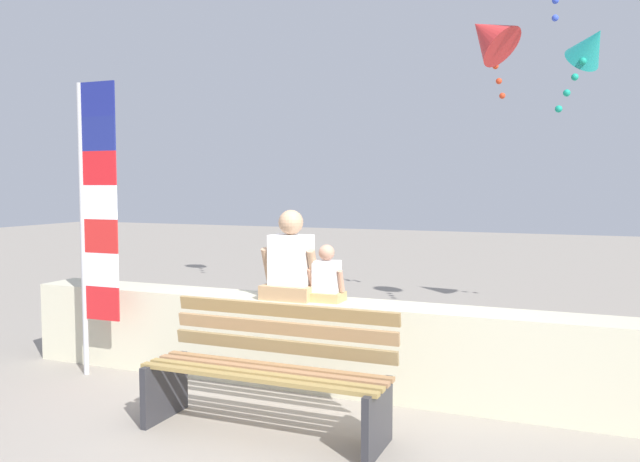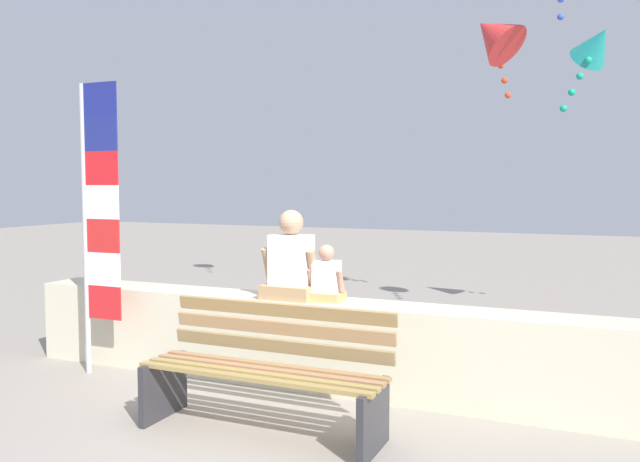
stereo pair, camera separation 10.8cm
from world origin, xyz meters
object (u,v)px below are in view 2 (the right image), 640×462
person_adult (291,264)px  kite_red (494,35)px  park_bench (267,372)px  kite_teal (596,45)px  flag_banner (96,212)px  person_child (326,279)px

person_adult → kite_red: bearing=71.1°
park_bench → kite_teal: size_ratio=1.72×
flag_banner → kite_teal: 5.62m
flag_banner → kite_red: (2.94, 3.90, 2.14)m
park_bench → kite_red: (0.87, 4.49, 3.22)m
person_adult → kite_red: kite_red is taller
kite_red → flag_banner: bearing=-127.0°
person_child → flag_banner: (-2.09, -0.45, 0.56)m
park_bench → flag_banner: (-2.07, 0.59, 1.09)m
person_adult → flag_banner: size_ratio=0.29×
kite_teal → person_adult: bearing=-129.4°
person_child → kite_red: 4.45m
flag_banner → kite_red: size_ratio=2.31×
kite_teal → kite_red: size_ratio=0.90×
park_bench → person_adult: size_ratio=2.31×
person_adult → person_child: 0.35m
park_bench → kite_red: 5.59m
kite_teal → kite_red: bearing=155.4°
person_adult → kite_teal: bearing=50.6°
kite_teal → flag_banner: bearing=-141.0°
person_child → flag_banner: 2.21m
person_adult → person_child: bearing=0.1°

